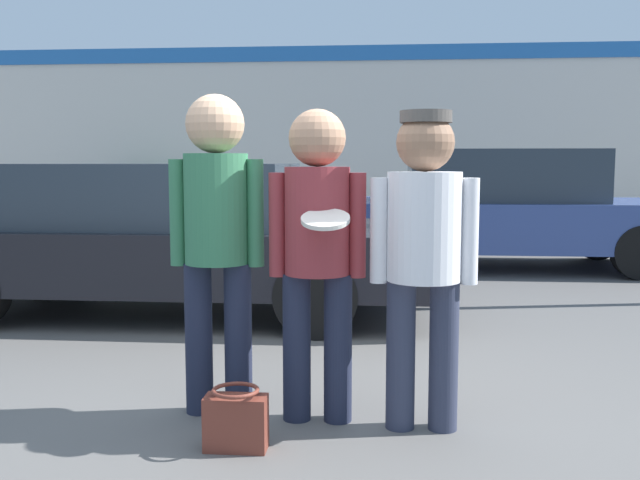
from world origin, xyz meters
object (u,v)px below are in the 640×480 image
object	(u,v)px
person_right	(424,241)
handbag	(236,420)
person_middle_with_frisbee	(317,239)
parked_car_near	(166,237)
person_left	(217,225)
parked_car_far	(504,209)
shrub	(140,202)

from	to	relation	value
person_right	handbag	bearing A→B (deg)	-158.34
person_middle_with_frisbee	parked_car_near	distance (m)	3.13
person_left	parked_car_far	bearing A→B (deg)	66.75
shrub	person_middle_with_frisbee	bearing A→B (deg)	-66.07
person_right	shrub	size ratio (longest dim) A/B	1.39
person_right	parked_car_near	bearing A→B (deg)	128.89
parked_car_far	shrub	xyz separation A→B (m)	(-6.50, 4.49, -0.18)
person_left	person_right	size ratio (longest dim) A/B	1.06
person_right	parked_car_far	world-z (taller)	person_right
person_left	parked_car_near	distance (m)	2.83
parked_car_near	handbag	distance (m)	3.39
person_middle_with_frisbee	parked_car_near	bearing A→B (deg)	121.85
parked_car_near	handbag	world-z (taller)	parked_car_near
person_right	shrub	distance (m)	11.59
person_middle_with_frisbee	handbag	size ratio (longest dim) A/B	5.44
parked_car_near	handbag	bearing A→B (deg)	-67.24
handbag	parked_car_far	bearing A→B (deg)	69.99
person_left	shrub	size ratio (longest dim) A/B	1.48
person_left	handbag	bearing A→B (deg)	-68.29
person_right	handbag	size ratio (longest dim) A/B	5.38
person_right	parked_car_near	size ratio (longest dim) A/B	0.35
parked_car_near	person_middle_with_frisbee	bearing A→B (deg)	-58.15
person_left	person_right	bearing A→B (deg)	-7.10
parked_car_far	handbag	bearing A→B (deg)	-110.01
parked_car_near	parked_car_far	size ratio (longest dim) A/B	1.02
person_left	person_middle_with_frisbee	distance (m)	0.56
shrub	handbag	size ratio (longest dim) A/B	3.88
parked_car_far	handbag	size ratio (longest dim) A/B	14.99
person_left	parked_car_far	world-z (taller)	person_left
person_left	parked_car_near	xyz separation A→B (m)	(-1.09, 2.58, -0.34)
person_middle_with_frisbee	person_right	bearing A→B (deg)	-7.52
handbag	person_left	bearing A→B (deg)	111.71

